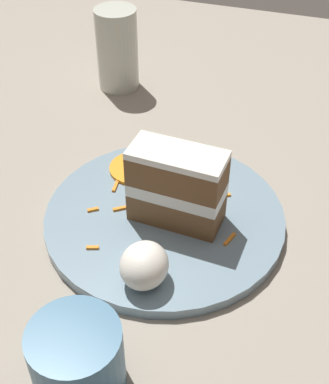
% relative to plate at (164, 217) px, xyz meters
% --- Properties ---
extents(ground_plane, '(6.00, 6.00, 0.00)m').
position_rel_plate_xyz_m(ground_plane, '(0.03, 0.05, -0.04)').
color(ground_plane, '#38332D').
rests_on(ground_plane, ground).
extents(dining_table, '(1.34, 1.13, 0.03)m').
position_rel_plate_xyz_m(dining_table, '(0.03, 0.05, -0.02)').
color(dining_table, gray).
rests_on(dining_table, ground).
extents(plate, '(0.30, 0.30, 0.01)m').
position_rel_plate_xyz_m(plate, '(0.00, 0.00, 0.00)').
color(plate, gray).
rests_on(plate, dining_table).
extents(cake_slice, '(0.06, 0.11, 0.10)m').
position_rel_plate_xyz_m(cake_slice, '(-0.00, -0.02, 0.06)').
color(cake_slice, brown).
rests_on(cake_slice, plate).
extents(cream_dollop, '(0.06, 0.05, 0.05)m').
position_rel_plate_xyz_m(cream_dollop, '(-0.11, -0.01, 0.03)').
color(cream_dollop, white).
rests_on(cream_dollop, plate).
extents(orange_garnish, '(0.07, 0.07, 0.00)m').
position_rel_plate_xyz_m(orange_garnish, '(0.07, 0.06, 0.01)').
color(orange_garnish, orange).
rests_on(orange_garnish, plate).
extents(carrot_shreds_scatter, '(0.20, 0.18, 0.00)m').
position_rel_plate_xyz_m(carrot_shreds_scatter, '(0.01, 0.02, 0.01)').
color(carrot_shreds_scatter, orange).
rests_on(carrot_shreds_scatter, plate).
extents(drinking_glass, '(0.07, 0.07, 0.13)m').
position_rel_plate_xyz_m(drinking_glass, '(0.30, 0.18, 0.05)').
color(drinking_glass, beige).
rests_on(drinking_glass, dining_table).
extents(coffee_mug, '(0.08, 0.08, 0.08)m').
position_rel_plate_xyz_m(coffee_mug, '(-0.23, 0.01, 0.03)').
color(coffee_mug, '#386684').
rests_on(coffee_mug, dining_table).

